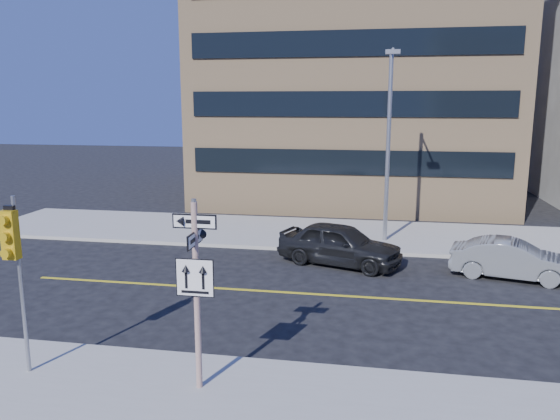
% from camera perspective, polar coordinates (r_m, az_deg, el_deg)
% --- Properties ---
extents(ground, '(120.00, 120.00, 0.00)m').
position_cam_1_polar(ground, '(14.50, -5.18, -13.68)').
color(ground, black).
rests_on(ground, ground).
extents(sign_pole, '(0.92, 0.92, 4.06)m').
position_cam_1_polar(sign_pole, '(11.37, -8.75, -7.69)').
color(sign_pole, silver).
rests_on(sign_pole, near_sidewalk).
extents(traffic_signal, '(0.32, 0.45, 4.00)m').
position_cam_1_polar(traffic_signal, '(12.91, -26.14, -3.69)').
color(traffic_signal, gray).
rests_on(traffic_signal, near_sidewalk).
extents(parked_car_a, '(3.32, 5.07, 1.61)m').
position_cam_1_polar(parked_car_a, '(20.86, 6.26, -3.55)').
color(parked_car_a, black).
rests_on(parked_car_a, ground).
extents(parked_car_b, '(2.38, 4.37, 1.37)m').
position_cam_1_polar(parked_car_b, '(20.81, 23.10, -4.78)').
color(parked_car_b, slate).
rests_on(parked_car_b, ground).
extents(streetlight_a, '(0.55, 2.25, 8.00)m').
position_cam_1_polar(streetlight_a, '(23.47, 11.29, 7.73)').
color(streetlight_a, gray).
rests_on(streetlight_a, far_sidewalk).
extents(building_brick, '(18.00, 18.00, 18.00)m').
position_cam_1_polar(building_brick, '(37.82, 8.03, 15.51)').
color(building_brick, tan).
rests_on(building_brick, ground).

